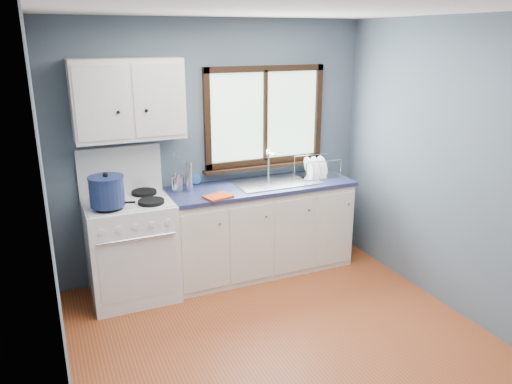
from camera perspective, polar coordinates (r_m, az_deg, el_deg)
name	(u,v)px	position (r m, az deg, el deg)	size (l,w,h in m)	color
floor	(298,358)	(4.01, 4.77, -18.38)	(3.20, 3.60, 0.02)	#A14822
ceiling	(308,5)	(3.26, 5.95, 20.48)	(3.20, 3.60, 0.02)	white
wall_back	(215,149)	(5.03, -4.71, 4.96)	(3.20, 0.02, 2.50)	slate
wall_left	(50,238)	(3.04, -22.50, -4.84)	(0.02, 3.60, 2.50)	slate
wall_right	(477,176)	(4.41, 23.95, 1.71)	(0.02, 3.60, 2.50)	slate
gas_range	(131,246)	(4.73, -14.10, -6.00)	(0.76, 0.69, 1.36)	white
base_cabinets	(260,232)	(5.12, 0.46, -4.61)	(1.85, 0.60, 0.88)	silver
countertop	(260,186)	(4.96, 0.48, 0.64)	(1.89, 0.64, 0.04)	#1E2446
sink	(276,188)	(5.04, 2.34, 0.44)	(0.84, 0.46, 0.44)	silver
window	(265,123)	(5.15, 1.05, 7.86)	(1.36, 0.10, 1.03)	#9EC6A8
upper_cabinets	(128,100)	(4.55, -14.41, 10.19)	(0.95, 0.35, 0.70)	silver
skillet	(108,203)	(4.39, -16.58, -1.23)	(0.37, 0.29, 0.05)	black
stockpot	(107,191)	(4.36, -16.69, 0.12)	(0.37, 0.37, 0.29)	navy
utensil_crock	(178,183)	(4.78, -8.91, 1.00)	(0.14, 0.14, 0.38)	silver
thermos	(189,177)	(4.74, -7.67, 1.76)	(0.07, 0.07, 0.29)	silver
soap_bottle	(196,173)	(4.93, -6.89, 2.20)	(0.10, 0.10, 0.25)	#2566A9
dish_towel	(218,197)	(4.56, -4.35, -0.53)	(0.24, 0.17, 0.02)	red
dish_rack	(316,171)	(5.27, 6.92, 2.40)	(0.43, 0.34, 0.21)	silver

